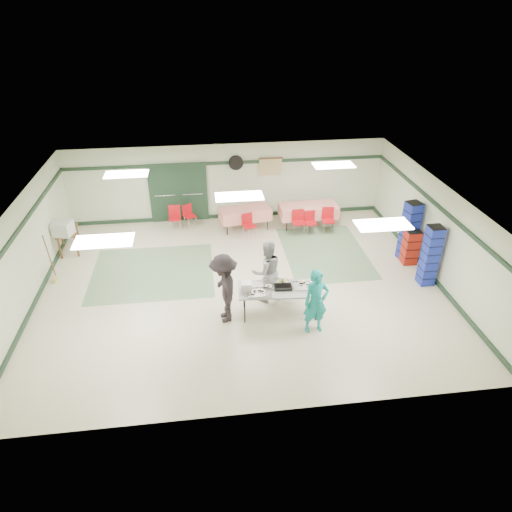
{
  "coord_description": "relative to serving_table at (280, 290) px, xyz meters",
  "views": [
    {
      "loc": [
        -0.93,
        -10.61,
        7.15
      ],
      "look_at": [
        0.39,
        -0.3,
        1.09
      ],
      "focal_mm": 32.0,
      "sensor_mm": 36.0,
      "label": 1
    }
  ],
  "objects": [
    {
      "name": "wall_right",
      "position": [
        4.66,
        1.4,
        0.63
      ],
      "size": [
        0.0,
        9.0,
        9.0
      ],
      "primitive_type": "plane",
      "rotation": [
        1.57,
        0.0,
        -1.57
      ],
      "color": "beige",
      "rests_on": "floor"
    },
    {
      "name": "chair_a",
      "position": [
        1.79,
        4.31,
        -0.24
      ],
      "size": [
        0.4,
        0.4,
        0.79
      ],
      "rotation": [
        0.0,
        0.0,
        0.08
      ],
      "color": "red",
      "rests_on": "floor"
    },
    {
      "name": "trim_back",
      "position": [
        -0.84,
        5.87,
        1.33
      ],
      "size": [
        11.0,
        0.06,
        0.1
      ],
      "primitive_type": "cube",
      "color": "#1B3222",
      "rests_on": "wall_back"
    },
    {
      "name": "wall_fan",
      "position": [
        -0.54,
        5.84,
        1.33
      ],
      "size": [
        0.5,
        0.1,
        0.5
      ],
      "primitive_type": "cylinder",
      "rotation": [
        1.57,
        0.0,
        0.0
      ],
      "color": "black",
      "rests_on": "wall_back"
    },
    {
      "name": "chair_loose_a",
      "position": [
        -2.27,
        5.35,
        -0.24
      ],
      "size": [
        0.5,
        0.5,
        0.79
      ],
      "rotation": [
        0.0,
        0.0,
        0.52
      ],
      "color": "red",
      "rests_on": "floor"
    },
    {
      "name": "volunteer_dark",
      "position": [
        -1.38,
        -0.05,
        0.19
      ],
      "size": [
        0.79,
        1.24,
        1.82
      ],
      "primitive_type": "imported",
      "rotation": [
        0.0,
        0.0,
        -1.47
      ],
      "color": "black",
      "rests_on": "floor"
    },
    {
      "name": "chair_loose_b",
      "position": [
        -2.73,
        5.16,
        -0.2
      ],
      "size": [
        0.4,
        0.4,
        0.85
      ],
      "rotation": [
        0.0,
        0.0,
        0.01
      ],
      "color": "red",
      "rests_on": "floor"
    },
    {
      "name": "dining_table_b",
      "position": [
        -0.35,
        4.88,
        -0.15
      ],
      "size": [
        1.81,
        1.02,
        0.77
      ],
      "rotation": [
        0.0,
        0.0,
        0.16
      ],
      "color": "red",
      "rests_on": "floor"
    },
    {
      "name": "crate_stack_red",
      "position": [
        4.31,
        1.99,
        -0.18
      ],
      "size": [
        0.43,
        0.43,
        1.09
      ],
      "primitive_type": "cube",
      "rotation": [
        0.0,
        0.0,
        -0.04
      ],
      "color": "#A72610",
      "rests_on": "floor"
    },
    {
      "name": "dining_table_a",
      "position": [
        1.85,
        4.88,
        -0.15
      ],
      "size": [
        1.99,
        0.92,
        0.77
      ],
      "rotation": [
        0.0,
        0.0,
        0.02
      ],
      "color": "red",
      "rests_on": "floor"
    },
    {
      "name": "sheet_tray_mid",
      "position": [
        -0.08,
        0.18,
        0.05
      ],
      "size": [
        0.67,
        0.53,
        0.02
      ],
      "primitive_type": "cube",
      "rotation": [
        0.0,
        0.0,
        -0.07
      ],
      "color": "silver",
      "rests_on": "serving_table"
    },
    {
      "name": "scroll_banner",
      "position": [
        0.66,
        5.84,
        1.13
      ],
      "size": [
        0.8,
        0.02,
        0.6
      ],
      "primitive_type": "cube",
      "color": "#D2BD83",
      "rests_on": "wall_back"
    },
    {
      "name": "sheet_tray_right",
      "position": [
        0.62,
        0.01,
        0.05
      ],
      "size": [
        0.59,
        0.47,
        0.02
      ],
      "primitive_type": "cube",
      "rotation": [
        0.0,
        0.0,
        -0.07
      ],
      "color": "silver",
      "rests_on": "serving_table"
    },
    {
      "name": "printer_table",
      "position": [
        -5.99,
        3.99,
        -0.07
      ],
      "size": [
        0.75,
        1.03,
        0.74
      ],
      "rotation": [
        0.0,
        0.0,
        0.15
      ],
      "color": "brown",
      "rests_on": "floor"
    },
    {
      "name": "door_frame",
      "position": [
        -2.57,
        5.82,
        0.33
      ],
      "size": [
        2.0,
        0.03,
        2.15
      ],
      "primitive_type": "cube",
      "color": "#1B3222",
      "rests_on": "floor"
    },
    {
      "name": "floor",
      "position": [
        -0.84,
        1.4,
        -0.72
      ],
      "size": [
        11.0,
        11.0,
        0.0
      ],
      "primitive_type": "plane",
      "color": "beige",
      "rests_on": "ground"
    },
    {
      "name": "double_door_right",
      "position": [
        -2.09,
        5.84,
        0.33
      ],
      "size": [
        0.9,
        0.06,
        2.1
      ],
      "primitive_type": "cube",
      "color": "#999B98",
      "rests_on": "floor"
    },
    {
      "name": "broom",
      "position": [
        -6.07,
        2.32,
        0.04
      ],
      "size": [
        0.07,
        0.24,
        1.47
      ],
      "primitive_type": "cylinder",
      "rotation": [
        0.14,
        0.0,
        0.17
      ],
      "color": "brown",
      "rests_on": "floor"
    },
    {
      "name": "crate_stack_blue_b",
      "position": [
        4.31,
        0.85,
        0.17
      ],
      "size": [
        0.4,
        0.4,
        1.78
      ],
      "primitive_type": "cube",
      "rotation": [
        0.0,
        0.0,
        0.02
      ],
      "color": "#1B2DA3",
      "rests_on": "floor"
    },
    {
      "name": "green_patch_a",
      "position": [
        -3.34,
        2.4,
        -0.72
      ],
      "size": [
        3.5,
        3.0,
        0.01
      ],
      "primitive_type": "cube",
      "color": "gray",
      "rests_on": "floor"
    },
    {
      "name": "ceiling",
      "position": [
        -0.84,
        1.4,
        1.98
      ],
      "size": [
        11.0,
        11.0,
        0.0
      ],
      "primitive_type": "plane",
      "rotation": [
        3.14,
        0.0,
        0.0
      ],
      "color": "white",
      "rests_on": "wall_back"
    },
    {
      "name": "volunteer_grey",
      "position": [
        -0.23,
        0.67,
        0.14
      ],
      "size": [
        0.98,
        0.84,
        1.72
      ],
      "primitive_type": "imported",
      "rotation": [
        0.0,
        0.0,
        3.4
      ],
      "color": "gray",
      "rests_on": "floor"
    },
    {
      "name": "office_printer",
      "position": [
        -5.99,
        3.7,
        0.24
      ],
      "size": [
        0.64,
        0.59,
        0.43
      ],
      "primitive_type": "cube",
      "rotation": [
        0.0,
        0.0,
        -0.26
      ],
      "color": "#B9B9B4",
      "rests_on": "printer_table"
    },
    {
      "name": "double_door_left",
      "position": [
        -3.04,
        5.84,
        0.33
      ],
      "size": [
        0.9,
        0.06,
        2.1
      ],
      "primitive_type": "cube",
      "color": "#999B98",
      "rests_on": "floor"
    },
    {
      "name": "volunteer_teal",
      "position": [
        0.73,
        -0.76,
        0.11
      ],
      "size": [
        0.65,
        0.47,
        1.67
      ],
      "primitive_type": "imported",
      "rotation": [
        0.0,
        0.0,
        0.12
      ],
      "color": "teal",
      "rests_on": "floor"
    },
    {
      "name": "wall_front",
      "position": [
        -0.84,
        -3.1,
        0.63
      ],
      "size": [
        11.0,
        0.0,
        11.0
      ],
      "primitive_type": "plane",
      "rotation": [
        -1.57,
        0.0,
        0.0
      ],
      "color": "beige",
      "rests_on": "floor"
    },
    {
      "name": "green_patch_b",
      "position": [
        1.96,
        2.9,
        -0.72
      ],
      "size": [
        2.5,
        3.5,
        0.01
      ],
      "primitive_type": "cube",
      "color": "gray",
      "rests_on": "floor"
    },
    {
      "name": "sheet_tray_left",
      "position": [
        -0.52,
        -0.14,
        0.05
      ],
      "size": [
        0.58,
        0.46,
        0.02
      ],
      "primitive_type": "cube",
      "rotation": [
        0.0,
        0.0,
        -0.07
      ],
      "color": "silver",
      "rests_on": "serving_table"
    },
    {
      "name": "baking_pan",
      "position": [
        0.08,
        -0.01,
        0.08
      ],
      "size": [
        0.46,
        0.3,
        0.08
      ],
      "primitive_type": "cube",
      "rotation": [
        0.0,
        0.0,
        -0.07
      ],
      "color": "black",
      "rests_on": "serving_table"
    },
    {
      "name": "wall_left",
      "position": [
        -6.34,
        1.4,
        0.63
      ],
      "size": [
        0.0,
        9.0,
        9.0
      ],
      "primitive_type": "plane",
      "rotation": [
        1.57,
        0.0,
        1.57
      ],
      "color": "beige",
      "rests_on": "floor"
    },
    {
      "name": "baseboard_left",
      "position": [
        -6.31,
        1.4,
        -0.66
      ],
      "size": [
        0.06,
        9.0,
        0.12
      ],
      "primitive_type": "cube",
      "rotation": [
        0.0,
        0.0,
        1.57
      ],
      "color": "#1B3222",
      "rests_on": "floor"
    },
    {
      "name": "foam_box_stack",
      "position": [
        -0.83,
        0.02,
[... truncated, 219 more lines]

